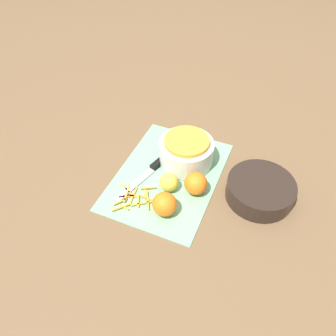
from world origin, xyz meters
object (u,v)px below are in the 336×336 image
object	(u,v)px
bowl_speckled	(186,151)
knife	(155,166)
bowl_dark	(260,190)
orange_right	(164,204)
lemon	(169,182)
orange_left	(196,183)

from	to	relation	value
bowl_speckled	knife	size ratio (longest dim) A/B	0.68
bowl_dark	orange_right	xyz separation A→B (m)	(0.17, -0.24, 0.01)
orange_right	lemon	xyz separation A→B (m)	(-0.09, -0.02, -0.01)
knife	lemon	world-z (taller)	lemon
orange_left	orange_right	world-z (taller)	same
knife	lemon	bearing A→B (deg)	64.80
bowl_dark	lemon	size ratio (longest dim) A/B	3.49
bowl_speckled	orange_left	bearing A→B (deg)	33.08
orange_right	lemon	distance (m)	0.09
orange_right	bowl_dark	bearing A→B (deg)	125.10
knife	orange_right	distance (m)	0.19
bowl_dark	lemon	bearing A→B (deg)	-72.84
bowl_dark	knife	distance (m)	0.34
bowl_dark	knife	xyz separation A→B (m)	(0.01, -0.34, -0.02)
bowl_speckled	orange_right	size ratio (longest dim) A/B	2.48
orange_left	lemon	size ratio (longest dim) A/B	1.22
bowl_speckled	bowl_dark	size ratio (longest dim) A/B	0.88
bowl_dark	knife	bearing A→B (deg)	-87.75
bowl_dark	orange_right	size ratio (longest dim) A/B	2.83
orange_right	knife	bearing A→B (deg)	-147.09
knife	orange_left	size ratio (longest dim) A/B	3.67
bowl_speckled	orange_left	world-z (taller)	bowl_speckled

